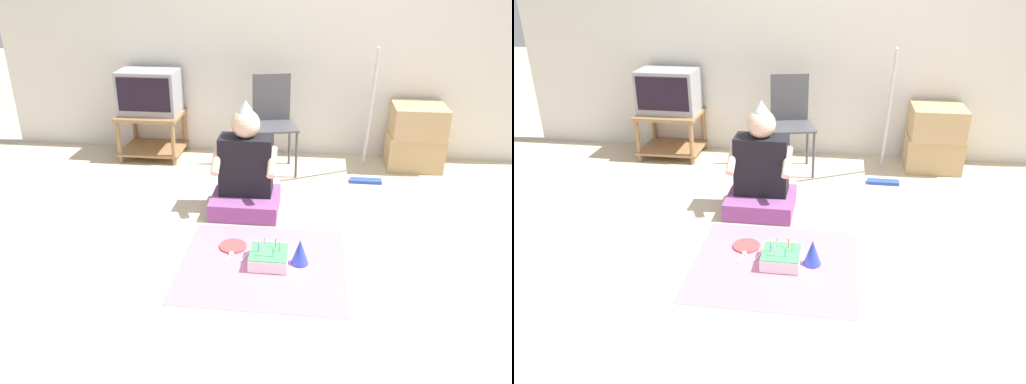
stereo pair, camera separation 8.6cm
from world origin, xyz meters
The scene contains 14 objects.
ground_plane centered at (0.00, 0.00, 0.00)m, with size 16.00×16.00×0.00m, color beige.
wall_back centered at (0.00, 2.02, 1.27)m, with size 6.40×0.06×2.55m.
tv_stand centered at (-1.60, 1.73, 0.27)m, with size 0.61×0.52×0.45m.
tv centered at (-1.60, 1.75, 0.66)m, with size 0.57×0.40×0.42m.
folding_chair centered at (-0.36, 1.54, 0.51)m, with size 0.48×0.47×0.89m.
cardboard_box_stack centered at (0.99, 1.73, 0.31)m, with size 0.51×0.47×0.62m.
dust_mop centered at (0.51, 1.38, 0.35)m, with size 0.28×0.39×1.20m.
person_seated centered at (-0.50, 0.63, 0.31)m, with size 0.53×0.48×0.89m.
party_cloth centered at (-0.28, -0.17, 0.00)m, with size 1.09×1.00×0.01m.
birthday_cake centered at (-0.24, -0.15, 0.05)m, with size 0.25×0.25×0.17m.
party_hat_blue centered at (-0.03, -0.12, 0.09)m, with size 0.12×0.12×0.18m.
paper_plate centered at (-0.51, 0.03, 0.01)m, with size 0.19×0.19×0.01m.
plastic_spoon_near centered at (-0.39, -0.05, 0.01)m, with size 0.06×0.14×0.01m.
plastic_spoon_far centered at (-0.51, -0.08, 0.01)m, with size 0.05×0.14×0.01m.
Camera 1 is at (0.01, -2.95, 1.84)m, focal length 35.00 mm.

